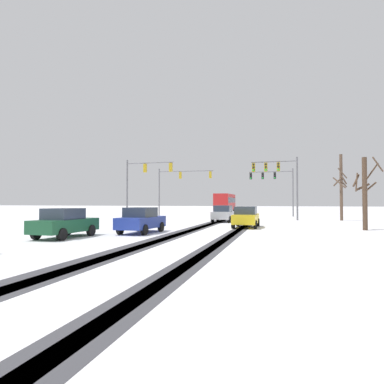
# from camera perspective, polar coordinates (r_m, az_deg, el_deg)

# --- Properties ---
(wheel_track_left_lane) EXTENTS (0.75, 36.88, 0.01)m
(wheel_track_left_lane) POSITION_cam_1_polar(r_m,az_deg,el_deg) (21.13, 6.51, -7.00)
(wheel_track_left_lane) COLOR #424247
(wheel_track_left_lane) RESTS_ON ground
(wheel_track_right_lane) EXTENTS (1.18, 36.88, 0.01)m
(wheel_track_right_lane) POSITION_cam_1_polar(r_m,az_deg,el_deg) (21.83, -2.08, -6.84)
(wheel_track_right_lane) COLOR #424247
(wheel_track_right_lane) RESTS_ON ground
(wheel_track_center) EXTENTS (0.77, 36.88, 0.01)m
(wheel_track_center) POSITION_cam_1_polar(r_m,az_deg,el_deg) (21.08, 7.36, -7.01)
(wheel_track_center) COLOR #424247
(wheel_track_center) RESTS_ON ground
(wheel_track_oncoming) EXTENTS (0.97, 36.88, 0.01)m
(wheel_track_oncoming) POSITION_cam_1_polar(r_m,az_deg,el_deg) (21.71, -0.98, -6.87)
(wheel_track_oncoming) COLOR #424247
(wheel_track_oncoming) RESTS_ON ground
(sidewalk_kerb_right) EXTENTS (4.00, 36.88, 0.12)m
(sidewalk_kerb_right) POSITION_cam_1_polar(r_m,az_deg,el_deg) (19.48, 23.73, -7.16)
(sidewalk_kerb_right) COLOR white
(sidewalk_kerb_right) RESTS_ON ground
(traffic_signal_near_left) EXTENTS (5.40, 0.56, 6.50)m
(traffic_signal_near_left) POSITION_cam_1_polar(r_m,az_deg,el_deg) (36.47, -8.29, 2.51)
(traffic_signal_near_left) COLOR slate
(traffic_signal_near_left) RESTS_ON ground
(traffic_signal_near_right) EXTENTS (4.65, 0.44, 6.50)m
(traffic_signal_near_right) POSITION_cam_1_polar(r_m,az_deg,el_deg) (35.72, 14.33, 2.84)
(traffic_signal_near_right) COLOR slate
(traffic_signal_near_right) RESTS_ON ground
(traffic_signal_far_left) EXTENTS (7.52, 0.70, 6.50)m
(traffic_signal_far_left) POSITION_cam_1_polar(r_m,az_deg,el_deg) (45.81, -2.37, 1.76)
(traffic_signal_far_left) COLOR slate
(traffic_signal_far_left) RESTS_ON ground
(traffic_signal_far_right) EXTENTS (5.99, 0.39, 6.50)m
(traffic_signal_far_right) POSITION_cam_1_polar(r_m,az_deg,el_deg) (47.66, 13.74, 1.77)
(traffic_signal_far_right) COLOR slate
(traffic_signal_far_right) RESTS_ON ground
(car_silver_lead) EXTENTS (1.89, 4.13, 1.62)m
(car_silver_lead) POSITION_cam_1_polar(r_m,az_deg,el_deg) (33.51, 5.27, -3.63)
(car_silver_lead) COLOR #B7BABF
(car_silver_lead) RESTS_ON ground
(car_yellow_cab_second) EXTENTS (1.87, 4.12, 1.62)m
(car_yellow_cab_second) POSITION_cam_1_polar(r_m,az_deg,el_deg) (26.44, 9.06, -4.15)
(car_yellow_cab_second) COLOR yellow
(car_yellow_cab_second) RESTS_ON ground
(car_blue_third) EXTENTS (1.97, 4.17, 1.62)m
(car_blue_third) POSITION_cam_1_polar(r_m,az_deg,el_deg) (21.75, -8.53, -4.70)
(car_blue_third) COLOR #233899
(car_blue_third) RESTS_ON ground
(car_dark_green_fourth) EXTENTS (1.98, 4.18, 1.62)m
(car_dark_green_fourth) POSITION_cam_1_polar(r_m,az_deg,el_deg) (20.01, -20.63, -4.87)
(car_dark_green_fourth) COLOR #194C2D
(car_dark_green_fourth) RESTS_ON ground
(bus_oncoming) EXTENTS (2.80, 11.04, 3.38)m
(bus_oncoming) POSITION_cam_1_polar(r_m,az_deg,el_deg) (62.25, 5.59, -1.64)
(bus_oncoming) COLOR #B21E1E
(bus_oncoming) RESTS_ON ground
(bare_tree_sidewalk_mid) EXTENTS (2.11, 2.18, 5.09)m
(bare_tree_sidewalk_mid) POSITION_cam_1_polar(r_m,az_deg,el_deg) (26.53, 27.05, 0.15)
(bare_tree_sidewalk_mid) COLOR #4C3828
(bare_tree_sidewalk_mid) RESTS_ON ground
(bare_tree_sidewalk_far) EXTENTS (1.51, 1.69, 7.03)m
(bare_tree_sidewalk_far) POSITION_cam_1_polar(r_m,az_deg,el_deg) (39.25, 23.78, 0.90)
(bare_tree_sidewalk_far) COLOR brown
(bare_tree_sidewalk_far) RESTS_ON ground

